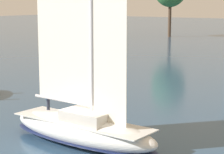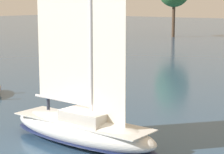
# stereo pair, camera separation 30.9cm
# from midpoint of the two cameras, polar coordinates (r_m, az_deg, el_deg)

# --- Properties ---
(ground_plane) EXTENTS (400.00, 400.00, 0.00)m
(ground_plane) POSITION_cam_midpoint_polar(r_m,az_deg,el_deg) (26.11, -4.29, -8.74)
(ground_plane) COLOR #2D4C6B
(sailboat_main) EXTENTS (10.47, 3.09, 14.32)m
(sailboat_main) POSITION_cam_midpoint_polar(r_m,az_deg,el_deg) (25.77, -4.29, -6.38)
(sailboat_main) COLOR white
(sailboat_main) RESTS_ON ground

